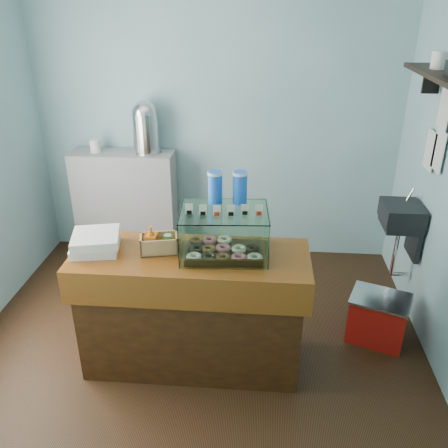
# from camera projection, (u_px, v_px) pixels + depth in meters

# --- Properties ---
(ground) EXTENTS (3.50, 3.50, 0.00)m
(ground) POSITION_uv_depth(u_px,v_px,m) (198.00, 337.00, 3.78)
(ground) COLOR black
(ground) RESTS_ON ground
(room_shell) EXTENTS (3.54, 3.04, 2.82)m
(room_shell) POSITION_uv_depth(u_px,v_px,m) (196.00, 126.00, 3.05)
(room_shell) COLOR #709DA3
(room_shell) RESTS_ON ground
(counter) EXTENTS (1.60, 0.60, 0.90)m
(counter) POSITION_uv_depth(u_px,v_px,m) (192.00, 309.00, 3.35)
(counter) COLOR #44240D
(counter) RESTS_ON ground
(back_shelf) EXTENTS (1.00, 0.32, 1.10)m
(back_shelf) POSITION_uv_depth(u_px,v_px,m) (126.00, 205.00, 4.80)
(back_shelf) COLOR gray
(back_shelf) RESTS_ON ground
(display_case) EXTENTS (0.60, 0.46, 0.53)m
(display_case) POSITION_uv_depth(u_px,v_px,m) (224.00, 229.00, 3.13)
(display_case) COLOR black
(display_case) RESTS_ON counter
(condiment_crate) EXTENTS (0.28, 0.20, 0.19)m
(condiment_crate) POSITION_uv_depth(u_px,v_px,m) (157.00, 243.00, 3.17)
(condiment_crate) COLOR tan
(condiment_crate) RESTS_ON counter
(pastry_boxes) EXTENTS (0.37, 0.37, 0.12)m
(pastry_boxes) POSITION_uv_depth(u_px,v_px,m) (96.00, 242.00, 3.20)
(pastry_boxes) COLOR silver
(pastry_boxes) RESTS_ON counter
(coffee_urn) EXTENTS (0.27, 0.27, 0.50)m
(coffee_urn) POSITION_uv_depth(u_px,v_px,m) (145.00, 126.00, 4.44)
(coffee_urn) COLOR silver
(coffee_urn) RESTS_ON back_shelf
(red_cooler) EXTENTS (0.53, 0.47, 0.38)m
(red_cooler) POSITION_uv_depth(u_px,v_px,m) (378.00, 318.00, 3.69)
(red_cooler) COLOR #B7140E
(red_cooler) RESTS_ON ground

